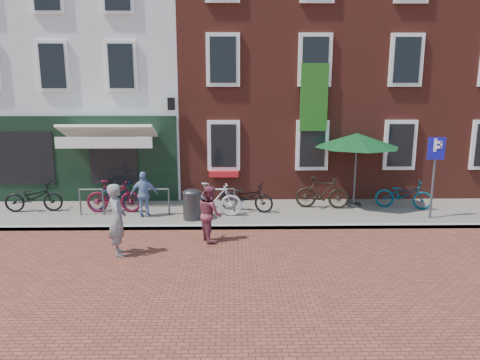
{
  "coord_description": "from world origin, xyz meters",
  "views": [
    {
      "loc": [
        0.78,
        -11.96,
        3.96
      ],
      "look_at": [
        1.01,
        0.8,
        1.26
      ],
      "focal_mm": 33.23,
      "sensor_mm": 36.0,
      "label": 1
    }
  ],
  "objects_px": {
    "cafe_person": "(144,194)",
    "bicycle_6": "(403,194)",
    "parasol": "(357,137)",
    "bicycle_2": "(114,197)",
    "litter_bin": "(192,202)",
    "bicycle_1": "(114,196)",
    "bicycle_5": "(322,193)",
    "bicycle_4": "(246,197)",
    "woman": "(117,220)",
    "bicycle_0": "(34,197)",
    "bicycle_3": "(214,199)",
    "boy": "(210,213)",
    "parking_sign": "(435,163)"
  },
  "relations": [
    {
      "from": "boy",
      "to": "bicycle_6",
      "type": "height_order",
      "value": "boy"
    },
    {
      "from": "litter_bin",
      "to": "bicycle_1",
      "type": "xyz_separation_m",
      "value": [
        -2.49,
        0.75,
        0.01
      ]
    },
    {
      "from": "woman",
      "to": "parasol",
      "type": "bearing_deg",
      "value": -77.01
    },
    {
      "from": "woman",
      "to": "bicycle_6",
      "type": "height_order",
      "value": "woman"
    },
    {
      "from": "cafe_person",
      "to": "bicycle_0",
      "type": "distance_m",
      "value": 3.64
    },
    {
      "from": "boy",
      "to": "cafe_person",
      "type": "bearing_deg",
      "value": 25.74
    },
    {
      "from": "bicycle_4",
      "to": "bicycle_0",
      "type": "bearing_deg",
      "value": 109.01
    },
    {
      "from": "boy",
      "to": "bicycle_3",
      "type": "distance_m",
      "value": 1.94
    },
    {
      "from": "bicycle_2",
      "to": "bicycle_3",
      "type": "relative_size",
      "value": 1.03
    },
    {
      "from": "bicycle_5",
      "to": "bicycle_0",
      "type": "bearing_deg",
      "value": 100.7
    },
    {
      "from": "parking_sign",
      "to": "parasol",
      "type": "relative_size",
      "value": 0.9
    },
    {
      "from": "cafe_person",
      "to": "bicycle_3",
      "type": "xyz_separation_m",
      "value": [
        2.09,
        0.07,
        -0.18
      ]
    },
    {
      "from": "litter_bin",
      "to": "bicycle_1",
      "type": "relative_size",
      "value": 0.58
    },
    {
      "from": "litter_bin",
      "to": "cafe_person",
      "type": "relative_size",
      "value": 0.71
    },
    {
      "from": "bicycle_2",
      "to": "bicycle_4",
      "type": "height_order",
      "value": "same"
    },
    {
      "from": "parasol",
      "to": "bicycle_3",
      "type": "bearing_deg",
      "value": -167.0
    },
    {
      "from": "bicycle_2",
      "to": "bicycle_5",
      "type": "relative_size",
      "value": 1.03
    },
    {
      "from": "bicycle_4",
      "to": "bicycle_5",
      "type": "relative_size",
      "value": 1.03
    },
    {
      "from": "bicycle_1",
      "to": "woman",
      "type": "bearing_deg",
      "value": -163.56
    },
    {
      "from": "bicycle_0",
      "to": "bicycle_4",
      "type": "bearing_deg",
      "value": -95.22
    },
    {
      "from": "bicycle_1",
      "to": "parking_sign",
      "type": "bearing_deg",
      "value": -94.18
    },
    {
      "from": "parking_sign",
      "to": "cafe_person",
      "type": "xyz_separation_m",
      "value": [
        -8.57,
        0.29,
        -0.97
      ]
    },
    {
      "from": "bicycle_6",
      "to": "bicycle_2",
      "type": "bearing_deg",
      "value": 107.17
    },
    {
      "from": "woman",
      "to": "boy",
      "type": "relative_size",
      "value": 1.18
    },
    {
      "from": "parasol",
      "to": "bicycle_0",
      "type": "bearing_deg",
      "value": -177.29
    },
    {
      "from": "bicycle_0",
      "to": "bicycle_3",
      "type": "xyz_separation_m",
      "value": [
        5.67,
        -0.57,
        0.05
      ]
    },
    {
      "from": "parking_sign",
      "to": "bicycle_6",
      "type": "height_order",
      "value": "parking_sign"
    },
    {
      "from": "bicycle_4",
      "to": "bicycle_6",
      "type": "xyz_separation_m",
      "value": [
        5.07,
        0.23,
        0.0
      ]
    },
    {
      "from": "bicycle_4",
      "to": "parking_sign",
      "type": "bearing_deg",
      "value": -79.31
    },
    {
      "from": "bicycle_4",
      "to": "bicycle_6",
      "type": "height_order",
      "value": "same"
    },
    {
      "from": "woman",
      "to": "litter_bin",
      "type": "bearing_deg",
      "value": -48.46
    },
    {
      "from": "cafe_person",
      "to": "bicycle_3",
      "type": "bearing_deg",
      "value": 177.34
    },
    {
      "from": "litter_bin",
      "to": "parking_sign",
      "type": "distance_m",
      "value": 7.2
    },
    {
      "from": "parasol",
      "to": "woman",
      "type": "xyz_separation_m",
      "value": [
        -6.72,
        -3.95,
        -1.49
      ]
    },
    {
      "from": "cafe_person",
      "to": "bicycle_2",
      "type": "distance_m",
      "value": 1.28
    },
    {
      "from": "bicycle_0",
      "to": "bicycle_4",
      "type": "distance_m",
      "value": 6.66
    },
    {
      "from": "bicycle_3",
      "to": "bicycle_5",
      "type": "relative_size",
      "value": 1.0
    },
    {
      "from": "bicycle_1",
      "to": "bicycle_4",
      "type": "height_order",
      "value": "bicycle_1"
    },
    {
      "from": "parasol",
      "to": "bicycle_6",
      "type": "bearing_deg",
      "value": -11.85
    },
    {
      "from": "parking_sign",
      "to": "boy",
      "type": "xyz_separation_m",
      "value": [
        -6.5,
        -1.58,
        -1.03
      ]
    },
    {
      "from": "parking_sign",
      "to": "bicycle_5",
      "type": "height_order",
      "value": "parking_sign"
    },
    {
      "from": "bicycle_5",
      "to": "bicycle_1",
      "type": "bearing_deg",
      "value": 102.62
    },
    {
      "from": "woman",
      "to": "bicycle_0",
      "type": "distance_m",
      "value": 4.93
    },
    {
      "from": "bicycle_4",
      "to": "bicycle_1",
      "type": "bearing_deg",
      "value": 110.83
    },
    {
      "from": "woman",
      "to": "bicycle_2",
      "type": "distance_m",
      "value": 3.62
    },
    {
      "from": "parking_sign",
      "to": "bicycle_2",
      "type": "xyz_separation_m",
      "value": [
        -9.65,
        0.93,
        -1.2
      ]
    },
    {
      "from": "bicycle_5",
      "to": "bicycle_6",
      "type": "xyz_separation_m",
      "value": [
        2.61,
        -0.07,
        -0.05
      ]
    },
    {
      "from": "cafe_person",
      "to": "bicycle_6",
      "type": "distance_m",
      "value": 8.2
    },
    {
      "from": "bicycle_2",
      "to": "bicycle_6",
      "type": "relative_size",
      "value": 1.0
    },
    {
      "from": "bicycle_0",
      "to": "bicycle_2",
      "type": "xyz_separation_m",
      "value": [
        2.49,
        0.0,
        0.0
      ]
    }
  ]
}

